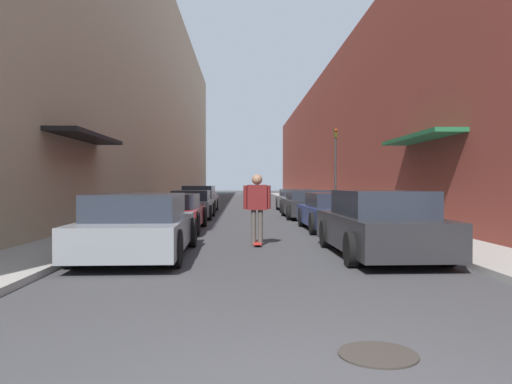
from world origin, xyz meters
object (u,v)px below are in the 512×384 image
object	(u,v)px
parked_car_left_3	(199,199)
traffic_light	(336,161)
parked_car_left_0	(139,226)
parked_car_left_2	(192,205)
parked_car_right_3	(297,200)
skateboarder	(257,202)
parked_car_right_1	(334,212)
parked_car_right_2	(308,204)
parked_car_left_1	(173,213)
parked_car_right_0	(379,225)
manhole_cover	(378,354)

from	to	relation	value
parked_car_left_3	traffic_light	distance (m)	7.71
parked_car_left_3	parked_car_left_0	bearing A→B (deg)	-89.57
traffic_light	parked_car_left_2	bearing A→B (deg)	-167.81
parked_car_right_3	skateboarder	size ratio (longest dim) A/B	2.71
parked_car_left_3	parked_car_right_3	xyz separation A→B (m)	(5.26, 0.45, -0.06)
traffic_light	parked_car_right_3	bearing A→B (deg)	108.42
parked_car_right_1	skateboarder	size ratio (longest dim) A/B	2.62
parked_car_right_2	traffic_light	distance (m)	2.76
parked_car_left_0	parked_car_left_2	bearing A→B (deg)	90.16
parked_car_left_1	parked_car_left_3	world-z (taller)	parked_car_left_3
parked_car_left_0	parked_car_left_2	xyz separation A→B (m)	(-0.03, 11.19, -0.04)
parked_car_left_0	parked_car_right_3	bearing A→B (deg)	72.78
parked_car_right_1	skateboarder	xyz separation A→B (m)	(-2.59, -3.79, 0.48)
parked_car_left_0	parked_car_right_3	size ratio (longest dim) A/B	1.01
parked_car_left_3	parked_car_right_2	size ratio (longest dim) A/B	1.02
parked_car_left_2	skateboarder	bearing A→B (deg)	-74.99
parked_car_left_3	parked_car_right_2	distance (m)	7.07
parked_car_right_0	parked_car_right_2	size ratio (longest dim) A/B	1.07
parked_car_left_2	parked_car_right_1	size ratio (longest dim) A/B	0.86
parked_car_right_1	parked_car_right_3	bearing A→B (deg)	89.75
parked_car_left_3	parked_car_left_1	bearing A→B (deg)	-89.67
parked_car_left_2	parked_car_right_2	bearing A→B (deg)	0.95
parked_car_right_1	traffic_light	xyz separation A→B (m)	(1.38, 7.04, 1.94)
parked_car_left_1	traffic_light	bearing A→B (deg)	47.15
parked_car_left_0	parked_car_left_1	world-z (taller)	parked_car_left_0
parked_car_right_0	parked_car_right_3	bearing A→B (deg)	89.45
parked_car_left_3	parked_car_left_2	bearing A→B (deg)	-88.94
parked_car_left_2	traffic_light	size ratio (longest dim) A/B	0.99
parked_car_left_2	parked_car_left_3	world-z (taller)	parked_car_left_3
parked_car_right_2	skateboarder	distance (m)	9.85
parked_car_right_2	manhole_cover	size ratio (longest dim) A/B	6.09
parked_car_left_2	traffic_light	distance (m)	6.93
parked_car_right_0	manhole_cover	world-z (taller)	parked_car_right_0
parked_car_right_3	parked_car_left_0	bearing A→B (deg)	-107.22
parked_car_left_0	parked_car_right_1	xyz separation A→B (m)	(5.09, 5.55, -0.04)
parked_car_left_2	parked_car_right_3	bearing A→B (deg)	46.22
parked_car_right_2	skateboarder	bearing A→B (deg)	-104.77
parked_car_right_0	traffic_light	xyz separation A→B (m)	(1.49, 12.68, 1.88)
skateboarder	traffic_light	size ratio (longest dim) A/B	0.44
parked_car_left_3	manhole_cover	world-z (taller)	parked_car_left_3
parked_car_left_3	parked_car_right_1	size ratio (longest dim) A/B	0.95
parked_car_left_0	manhole_cover	world-z (taller)	parked_car_left_0
parked_car_left_0	traffic_light	size ratio (longest dim) A/B	1.19
parked_car_right_0	manhole_cover	xyz separation A→B (m)	(-1.66, -5.93, -0.65)
parked_car_left_3	skateboarder	size ratio (longest dim) A/B	2.49
parked_car_left_0	parked_car_right_1	distance (m)	7.53
parked_car_left_0	parked_car_right_0	size ratio (longest dim) A/B	1.04
manhole_cover	traffic_light	xyz separation A→B (m)	(3.14, 18.62, 2.52)
parked_car_right_3	parked_car_left_3	bearing A→B (deg)	-175.09
parked_car_left_2	traffic_light	world-z (taller)	traffic_light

